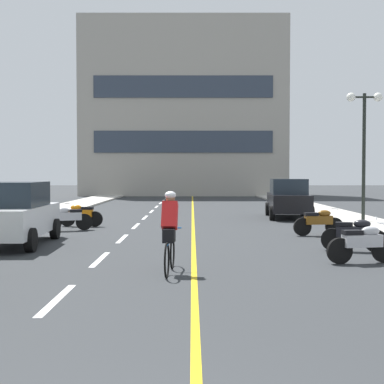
{
  "coord_description": "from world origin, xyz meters",
  "views": [
    {
      "loc": [
        0.21,
        -2.47,
        2.05
      ],
      "look_at": [
        0.27,
        20.97,
        1.24
      ],
      "focal_mm": 48.94,
      "sensor_mm": 36.0,
      "label": 1
    }
  ],
  "objects_px": {
    "street_lamp_mid": "(363,128)",
    "motorcycle_6": "(67,218)",
    "parked_car_near": "(13,213)",
    "motorcycle_7": "(80,214)",
    "motorcycle_4": "(353,234)",
    "cyclist_rider": "(168,230)",
    "parked_car_mid": "(287,198)",
    "motorcycle_3": "(361,243)",
    "motorcycle_5": "(317,221)"
  },
  "relations": [
    {
      "from": "street_lamp_mid",
      "to": "motorcycle_6",
      "type": "distance_m",
      "value": 12.27
    },
    {
      "from": "parked_car_near",
      "to": "motorcycle_7",
      "type": "height_order",
      "value": "parked_car_near"
    },
    {
      "from": "street_lamp_mid",
      "to": "parked_car_near",
      "type": "height_order",
      "value": "street_lamp_mid"
    },
    {
      "from": "motorcycle_4",
      "to": "cyclist_rider",
      "type": "distance_m",
      "value": 5.6
    },
    {
      "from": "parked_car_mid",
      "to": "cyclist_rider",
      "type": "bearing_deg",
      "value": -110.14
    },
    {
      "from": "street_lamp_mid",
      "to": "motorcycle_3",
      "type": "relative_size",
      "value": 3.09
    },
    {
      "from": "motorcycle_3",
      "to": "motorcycle_4",
      "type": "bearing_deg",
      "value": 78.25
    },
    {
      "from": "motorcycle_3",
      "to": "motorcycle_6",
      "type": "xyz_separation_m",
      "value": [
        -8.37,
        6.86,
        0.0
      ]
    },
    {
      "from": "motorcycle_3",
      "to": "motorcycle_7",
      "type": "xyz_separation_m",
      "value": [
        -8.24,
        8.35,
        0.0
      ]
    },
    {
      "from": "motorcycle_4",
      "to": "motorcycle_5",
      "type": "xyz_separation_m",
      "value": [
        -0.08,
        3.55,
        0.0
      ]
    },
    {
      "from": "motorcycle_5",
      "to": "motorcycle_7",
      "type": "bearing_deg",
      "value": 160.72
    },
    {
      "from": "motorcycle_3",
      "to": "motorcycle_7",
      "type": "bearing_deg",
      "value": 134.6
    },
    {
      "from": "motorcycle_4",
      "to": "cyclist_rider",
      "type": "relative_size",
      "value": 0.93
    },
    {
      "from": "street_lamp_mid",
      "to": "parked_car_near",
      "type": "bearing_deg",
      "value": -152.32
    },
    {
      "from": "motorcycle_6",
      "to": "motorcycle_7",
      "type": "height_order",
      "value": "same"
    },
    {
      "from": "motorcycle_5",
      "to": "motorcycle_7",
      "type": "distance_m",
      "value": 9.04
    },
    {
      "from": "parked_car_mid",
      "to": "motorcycle_3",
      "type": "bearing_deg",
      "value": -92.67
    },
    {
      "from": "parked_car_near",
      "to": "cyclist_rider",
      "type": "height_order",
      "value": "parked_car_near"
    },
    {
      "from": "parked_car_near",
      "to": "motorcycle_5",
      "type": "bearing_deg",
      "value": 13.76
    },
    {
      "from": "motorcycle_6",
      "to": "parked_car_mid",
      "type": "bearing_deg",
      "value": 31.71
    },
    {
      "from": "street_lamp_mid",
      "to": "motorcycle_3",
      "type": "bearing_deg",
      "value": -108.21
    },
    {
      "from": "motorcycle_6",
      "to": "cyclist_rider",
      "type": "distance_m",
      "value": 8.93
    },
    {
      "from": "parked_car_mid",
      "to": "motorcycle_5",
      "type": "height_order",
      "value": "parked_car_mid"
    },
    {
      "from": "cyclist_rider",
      "to": "street_lamp_mid",
      "type": "bearing_deg",
      "value": 54.68
    },
    {
      "from": "parked_car_mid",
      "to": "street_lamp_mid",
      "type": "bearing_deg",
      "value": -49.29
    },
    {
      "from": "motorcycle_6",
      "to": "motorcycle_7",
      "type": "bearing_deg",
      "value": 84.8
    },
    {
      "from": "parked_car_near",
      "to": "motorcycle_7",
      "type": "bearing_deg",
      "value": 81.38
    },
    {
      "from": "motorcycle_3",
      "to": "motorcycle_7",
      "type": "distance_m",
      "value": 11.73
    },
    {
      "from": "parked_car_near",
      "to": "street_lamp_mid",
      "type": "bearing_deg",
      "value": 27.68
    },
    {
      "from": "motorcycle_3",
      "to": "motorcycle_7",
      "type": "height_order",
      "value": "same"
    },
    {
      "from": "parked_car_mid",
      "to": "motorcycle_5",
      "type": "distance_m",
      "value": 7.04
    },
    {
      "from": "street_lamp_mid",
      "to": "motorcycle_7",
      "type": "bearing_deg",
      "value": -174.47
    },
    {
      "from": "motorcycle_7",
      "to": "cyclist_rider",
      "type": "xyz_separation_m",
      "value": [
        3.86,
        -9.47,
        0.41
      ]
    },
    {
      "from": "parked_car_mid",
      "to": "motorcycle_3",
      "type": "xyz_separation_m",
      "value": [
        -0.58,
        -12.39,
        -0.44
      ]
    },
    {
      "from": "parked_car_mid",
      "to": "motorcycle_6",
      "type": "height_order",
      "value": "parked_car_mid"
    },
    {
      "from": "parked_car_mid",
      "to": "motorcycle_3",
      "type": "relative_size",
      "value": 2.55
    },
    {
      "from": "street_lamp_mid",
      "to": "cyclist_rider",
      "type": "bearing_deg",
      "value": -125.32
    },
    {
      "from": "motorcycle_3",
      "to": "cyclist_rider",
      "type": "relative_size",
      "value": 0.96
    },
    {
      "from": "cyclist_rider",
      "to": "parked_car_near",
      "type": "bearing_deg",
      "value": 138.0
    },
    {
      "from": "parked_car_mid",
      "to": "motorcycle_3",
      "type": "height_order",
      "value": "parked_car_mid"
    },
    {
      "from": "parked_car_near",
      "to": "motorcycle_3",
      "type": "height_order",
      "value": "parked_car_near"
    },
    {
      "from": "street_lamp_mid",
      "to": "motorcycle_7",
      "type": "xyz_separation_m",
      "value": [
        -11.35,
        -1.1,
        -3.47
      ]
    },
    {
      "from": "motorcycle_5",
      "to": "cyclist_rider",
      "type": "height_order",
      "value": "cyclist_rider"
    },
    {
      "from": "motorcycle_4",
      "to": "parked_car_near",
      "type": "bearing_deg",
      "value": 172.36
    },
    {
      "from": "street_lamp_mid",
      "to": "cyclist_rider",
      "type": "height_order",
      "value": "street_lamp_mid"
    },
    {
      "from": "parked_car_near",
      "to": "motorcycle_6",
      "type": "xyz_separation_m",
      "value": [
        0.66,
        3.78,
        -0.44
      ]
    },
    {
      "from": "parked_car_near",
      "to": "motorcycle_6",
      "type": "distance_m",
      "value": 3.87
    },
    {
      "from": "parked_car_mid",
      "to": "motorcycle_4",
      "type": "height_order",
      "value": "parked_car_mid"
    },
    {
      "from": "street_lamp_mid",
      "to": "motorcycle_7",
      "type": "height_order",
      "value": "street_lamp_mid"
    },
    {
      "from": "motorcycle_3",
      "to": "motorcycle_4",
      "type": "xyz_separation_m",
      "value": [
        0.38,
        1.82,
        0.0
      ]
    }
  ]
}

